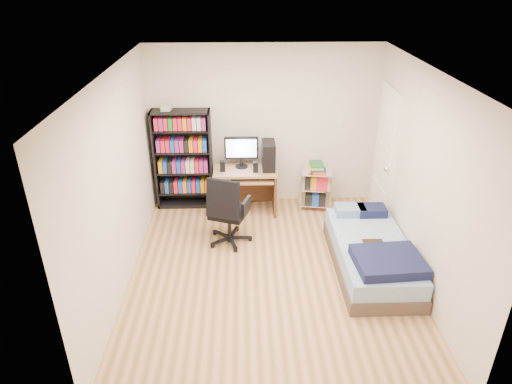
{
  "coord_description": "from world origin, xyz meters",
  "views": [
    {
      "loc": [
        -0.32,
        -4.7,
        3.51
      ],
      "look_at": [
        -0.17,
        0.4,
        0.93
      ],
      "focal_mm": 32.0,
      "sensor_mm": 36.0,
      "label": 1
    }
  ],
  "objects_px": {
    "office_chair": "(228,222)",
    "bed": "(372,254)",
    "media_shelf": "(183,159)",
    "computer_desk": "(251,172)"
  },
  "relations": [
    {
      "from": "computer_desk",
      "to": "office_chair",
      "type": "relative_size",
      "value": 1.16
    },
    {
      "from": "media_shelf",
      "to": "computer_desk",
      "type": "relative_size",
      "value": 1.37
    },
    {
      "from": "office_chair",
      "to": "bed",
      "type": "relative_size",
      "value": 0.57
    },
    {
      "from": "computer_desk",
      "to": "bed",
      "type": "xyz_separation_m",
      "value": [
        1.49,
        -1.63,
        -0.42
      ]
    },
    {
      "from": "media_shelf",
      "to": "bed",
      "type": "bearing_deg",
      "value": -35.66
    },
    {
      "from": "media_shelf",
      "to": "bed",
      "type": "xyz_separation_m",
      "value": [
        2.53,
        -1.82,
        -0.58
      ]
    },
    {
      "from": "media_shelf",
      "to": "bed",
      "type": "relative_size",
      "value": 0.91
    },
    {
      "from": "office_chair",
      "to": "bed",
      "type": "bearing_deg",
      "value": -0.64
    },
    {
      "from": "computer_desk",
      "to": "media_shelf",
      "type": "bearing_deg",
      "value": 169.79
    },
    {
      "from": "computer_desk",
      "to": "bed",
      "type": "relative_size",
      "value": 0.66
    }
  ]
}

